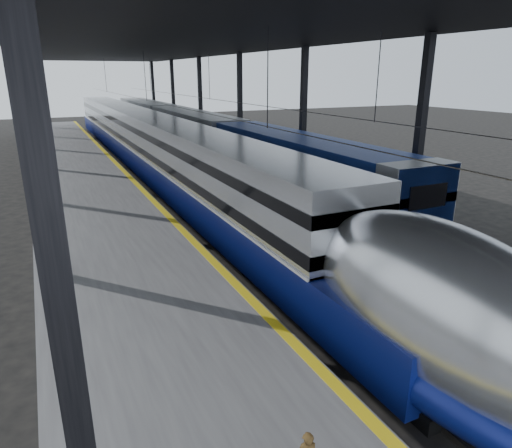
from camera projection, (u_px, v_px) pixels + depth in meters
ground at (282, 334)px, 13.54m from camera, size 160.00×160.00×0.00m
platform at (84, 187)px, 29.10m from camera, size 6.00×80.00×1.00m
yellow_strip at (128, 175)px, 30.09m from camera, size 0.30×80.00×0.01m
rails at (203, 181)px, 32.50m from camera, size 6.52×80.00×0.16m
canopy at (159, 45)px, 28.61m from camera, size 18.00×75.00×9.47m
tgv_train at (153, 148)px, 34.18m from camera, size 3.10×65.20×4.45m
second_train at (196, 136)px, 40.58m from camera, size 3.05×56.05×4.20m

